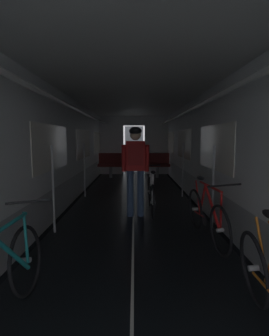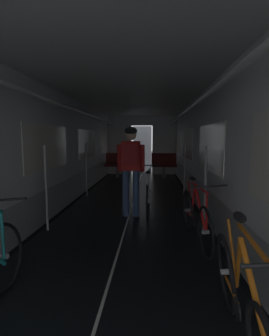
# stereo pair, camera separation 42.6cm
# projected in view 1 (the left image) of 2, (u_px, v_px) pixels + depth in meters

# --- Properties ---
(ground_plane) EXTENTS (60.00, 60.00, 0.00)m
(ground_plane) POSITION_uv_depth(u_px,v_px,m) (133.00, 324.00, 2.12)
(ground_plane) COLOR black
(train_car_shell) EXTENTS (3.14, 12.34, 2.57)m
(train_car_shell) POSITION_uv_depth(u_px,v_px,m) (134.00, 130.00, 5.50)
(train_car_shell) COLOR black
(train_car_shell) RESTS_ON ground
(bench_seat_far_left) EXTENTS (0.98, 0.51, 0.95)m
(bench_seat_far_left) POSITION_uv_depth(u_px,v_px,m) (112.00, 163.00, 10.08)
(bench_seat_far_left) COLOR gray
(bench_seat_far_left) RESTS_ON ground
(bench_seat_far_right) EXTENTS (0.98, 0.51, 0.95)m
(bench_seat_far_right) POSITION_uv_depth(u_px,v_px,m) (158.00, 163.00, 10.07)
(bench_seat_far_right) COLOR gray
(bench_seat_far_right) RESTS_ON ground
(bicycle_red) EXTENTS (0.44, 1.69, 0.94)m
(bicycle_red) POSITION_uv_depth(u_px,v_px,m) (207.00, 215.00, 3.85)
(bicycle_red) COLOR black
(bicycle_red) RESTS_ON ground
(person_cyclist_aisle) EXTENTS (0.53, 0.40, 1.73)m
(person_cyclist_aisle) POSITION_uv_depth(u_px,v_px,m) (136.00, 162.00, 4.95)
(person_cyclist_aisle) COLOR #384C75
(person_cyclist_aisle) RESTS_ON ground
(bicycle_white_in_aisle) EXTENTS (0.44, 1.69, 0.94)m
(bicycle_white_in_aisle) POSITION_uv_depth(u_px,v_px,m) (152.00, 194.00, 5.29)
(bicycle_white_in_aisle) COLOR black
(bicycle_white_in_aisle) RESTS_ON ground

